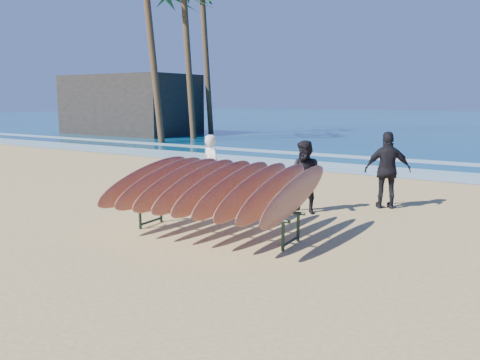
{
  "coord_description": "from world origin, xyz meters",
  "views": [
    {
      "loc": [
        5.15,
        -7.04,
        2.46
      ],
      "look_at": [
        0.0,
        0.8,
        0.95
      ],
      "focal_mm": 38.0,
      "sensor_mm": 36.0,
      "label": 1
    }
  ],
  "objects": [
    {
      "name": "ground",
      "position": [
        0.0,
        0.0,
        0.0
      ],
      "size": [
        120.0,
        120.0,
        0.0
      ],
      "primitive_type": "plane",
      "color": "tan",
      "rests_on": "ground"
    },
    {
      "name": "foam_near",
      "position": [
        0.0,
        10.0,
        0.01
      ],
      "size": [
        160.0,
        160.0,
        0.0
      ],
      "primitive_type": "plane",
      "color": "white",
      "rests_on": "ground"
    },
    {
      "name": "foam_far",
      "position": [
        0.0,
        13.5,
        0.01
      ],
      "size": [
        160.0,
        160.0,
        0.0
      ],
      "primitive_type": "plane",
      "color": "white",
      "rests_on": "ground"
    },
    {
      "name": "surfboard_rack",
      "position": [
        -0.15,
        0.22,
        0.88
      ],
      "size": [
        3.39,
        3.07,
        1.42
      ],
      "rotation": [
        0.0,
        0.0,
        0.08
      ],
      "color": "#1C2E22",
      "rests_on": "ground"
    },
    {
      "name": "person_white",
      "position": [
        -2.25,
        2.95,
        0.79
      ],
      "size": [
        0.68,
        0.57,
        1.58
      ],
      "primitive_type": "imported",
      "rotation": [
        0.0,
        0.0,
        2.76
      ],
      "color": "white",
      "rests_on": "ground"
    },
    {
      "name": "person_dark_a",
      "position": [
        0.42,
        2.74,
        0.79
      ],
      "size": [
        0.8,
        0.64,
        1.57
      ],
      "primitive_type": "imported",
      "rotation": [
        0.0,
        0.0,
        -0.06
      ],
      "color": "black",
      "rests_on": "ground"
    },
    {
      "name": "person_dark_b",
      "position": [
        1.73,
        4.21,
        0.87
      ],
      "size": [
        1.1,
        0.84,
        1.74
      ],
      "primitive_type": "imported",
      "rotation": [
        0.0,
        0.0,
        3.62
      ],
      "color": "black",
      "rests_on": "ground"
    },
    {
      "name": "building",
      "position": [
        -20.91,
        18.61,
        2.02
      ],
      "size": [
        9.1,
        5.06,
        4.04
      ],
      "primitive_type": "cube",
      "color": "#2D2823",
      "rests_on": "ground"
    },
    {
      "name": "palm_mid",
      "position": [
        -14.36,
        17.05,
        8.14
      ],
      "size": [
        5.2,
        5.2,
        9.04
      ],
      "color": "brown",
      "rests_on": "ground"
    }
  ]
}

